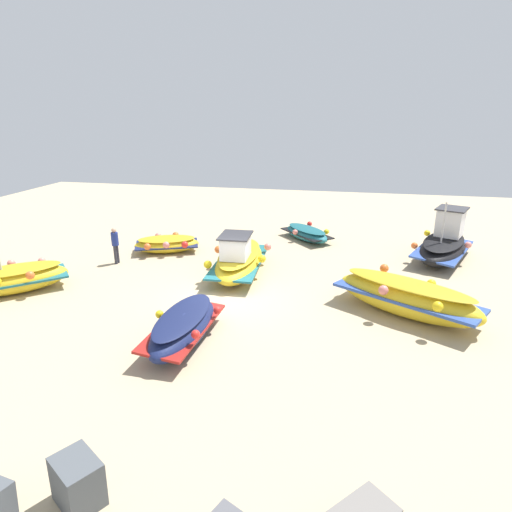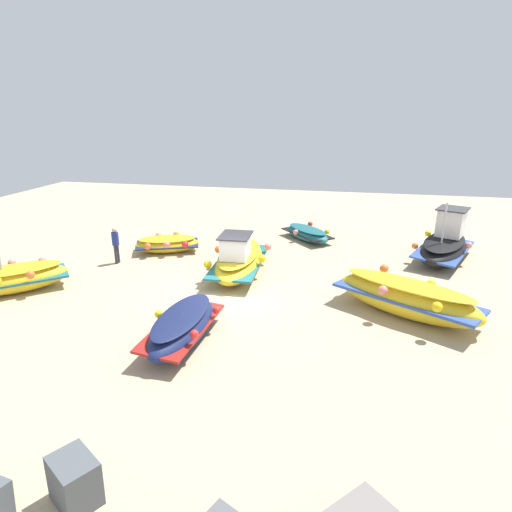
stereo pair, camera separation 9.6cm
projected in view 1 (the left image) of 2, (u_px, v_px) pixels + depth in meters
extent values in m
plane|color=tan|center=(227.00, 298.00, 16.30)|extent=(47.17, 47.17, 0.00)
ellipsoid|color=black|center=(443.00, 250.00, 20.26)|extent=(3.62, 5.03, 1.13)
cube|color=#2D4C9E|center=(443.00, 249.00, 20.24)|extent=(3.56, 4.87, 0.19)
ellipsoid|color=black|center=(444.00, 241.00, 20.12)|extent=(3.14, 4.41, 0.25)
cube|color=white|center=(450.00, 222.00, 20.54)|extent=(1.55, 1.63, 1.30)
cube|color=#333338|center=(452.00, 209.00, 20.32)|extent=(1.80, 1.89, 0.06)
cylinder|color=#B7B7BC|center=(444.00, 223.00, 19.25)|extent=(0.08, 0.08, 1.90)
sphere|color=orange|center=(414.00, 246.00, 19.89)|extent=(0.30, 0.30, 0.30)
sphere|color=#EA7F75|center=(468.00, 245.00, 19.55)|extent=(0.30, 0.30, 0.30)
sphere|color=yellow|center=(427.00, 233.00, 21.54)|extent=(0.30, 0.30, 0.30)
ellipsoid|color=gold|center=(14.00, 280.00, 16.67)|extent=(3.94, 3.76, 1.07)
cube|color=#1E6670|center=(14.00, 279.00, 16.65)|extent=(3.84, 3.68, 0.14)
ellipsoid|color=gold|center=(12.00, 270.00, 16.53)|extent=(3.45, 3.29, 0.21)
sphere|color=#EA7F75|center=(11.00, 263.00, 17.24)|extent=(0.32, 0.32, 0.32)
sphere|color=orange|center=(30.00, 275.00, 16.10)|extent=(0.32, 0.32, 0.32)
sphere|color=#EA7F75|center=(42.00, 261.00, 17.80)|extent=(0.32, 0.32, 0.32)
ellipsoid|color=gold|center=(407.00, 298.00, 14.79)|extent=(5.29, 4.05, 1.33)
cube|color=#2D4C9E|center=(407.00, 297.00, 14.77)|extent=(5.11, 3.96, 0.19)
ellipsoid|color=gold|center=(408.00, 284.00, 14.62)|extent=(4.63, 3.53, 0.27)
sphere|color=yellow|center=(438.00, 307.00, 13.12)|extent=(0.33, 0.33, 0.33)
sphere|color=yellow|center=(431.00, 284.00, 15.06)|extent=(0.33, 0.33, 0.33)
sphere|color=#EA7F75|center=(383.00, 290.00, 14.24)|extent=(0.33, 0.33, 0.33)
sphere|color=orange|center=(384.00, 268.00, 16.14)|extent=(0.33, 0.33, 0.33)
ellipsoid|color=gold|center=(239.00, 262.00, 18.71)|extent=(2.02, 5.05, 0.98)
cube|color=#1E6670|center=(239.00, 261.00, 18.69)|extent=(2.08, 4.85, 0.08)
ellipsoid|color=gold|center=(239.00, 253.00, 18.58)|extent=(1.78, 4.44, 0.16)
cube|color=white|center=(236.00, 247.00, 17.71)|extent=(1.12, 1.38, 0.91)
cube|color=#333338|center=(235.00, 235.00, 17.55)|extent=(1.29, 1.61, 0.06)
sphere|color=#EA7F75|center=(268.00, 247.00, 19.65)|extent=(0.34, 0.34, 0.34)
sphere|color=orange|center=(218.00, 249.00, 19.16)|extent=(0.34, 0.34, 0.34)
sphere|color=yellow|center=(262.00, 259.00, 18.02)|extent=(0.34, 0.34, 0.34)
sphere|color=yellow|center=(208.00, 265.00, 17.56)|extent=(0.34, 0.34, 0.34)
ellipsoid|color=#1E6670|center=(306.00, 234.00, 23.51)|extent=(3.16, 3.31, 0.68)
cube|color=black|center=(307.00, 233.00, 23.50)|extent=(3.11, 3.25, 0.06)
ellipsoid|color=#1A565F|center=(307.00, 229.00, 23.42)|extent=(2.78, 2.91, 0.11)
sphere|color=red|center=(310.00, 224.00, 24.41)|extent=(0.29, 0.29, 0.29)
sphere|color=#EA7F75|center=(295.00, 232.00, 23.08)|extent=(0.29, 0.29, 0.29)
sphere|color=yellow|center=(327.00, 232.00, 23.19)|extent=(0.29, 0.29, 0.29)
ellipsoid|color=navy|center=(184.00, 328.00, 13.06)|extent=(1.68, 3.87, 1.07)
cube|color=maroon|center=(184.00, 327.00, 13.04)|extent=(1.65, 3.72, 0.18)
ellipsoid|color=#151E45|center=(183.00, 316.00, 12.93)|extent=(1.42, 3.40, 0.24)
sphere|color=red|center=(217.00, 310.00, 13.58)|extent=(0.25, 0.25, 0.25)
sphere|color=yellow|center=(160.00, 314.00, 13.14)|extent=(0.25, 0.25, 0.25)
sphere|color=red|center=(196.00, 334.00, 11.93)|extent=(0.25, 0.25, 0.25)
ellipsoid|color=gold|center=(167.00, 245.00, 21.48)|extent=(3.47, 2.44, 0.82)
cube|color=navy|center=(167.00, 244.00, 21.47)|extent=(3.36, 2.41, 0.14)
ellipsoid|color=gold|center=(166.00, 239.00, 21.38)|extent=(3.04, 2.12, 0.19)
sphere|color=red|center=(185.00, 245.00, 20.81)|extent=(0.33, 0.33, 0.33)
sphere|color=orange|center=(176.00, 235.00, 22.21)|extent=(0.33, 0.33, 0.33)
sphere|color=#EA7F75|center=(166.00, 245.00, 20.66)|extent=(0.33, 0.33, 0.33)
sphere|color=#EA7F75|center=(158.00, 236.00, 22.07)|extent=(0.33, 0.33, 0.33)
sphere|color=orange|center=(147.00, 247.00, 20.53)|extent=(0.33, 0.33, 0.33)
cylinder|color=#2D2D38|center=(115.00, 255.00, 19.78)|extent=(0.14, 0.14, 0.89)
cylinder|color=#2D2D38|center=(117.00, 254.00, 19.93)|extent=(0.14, 0.14, 0.89)
cylinder|color=navy|center=(115.00, 239.00, 19.61)|extent=(0.32, 0.32, 0.61)
sphere|color=tan|center=(114.00, 230.00, 19.48)|extent=(0.22, 0.22, 0.22)
cube|color=#4C5156|center=(78.00, 482.00, 7.67)|extent=(1.12, 1.03, 0.98)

